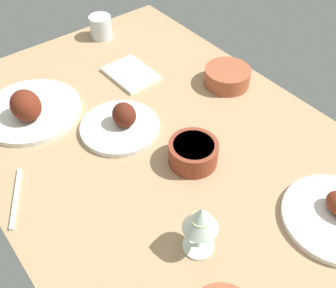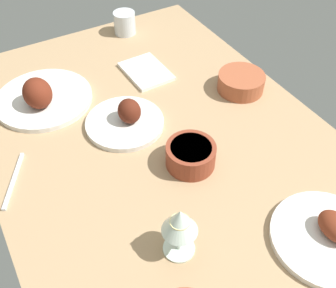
% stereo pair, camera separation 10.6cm
% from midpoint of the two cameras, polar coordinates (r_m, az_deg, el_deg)
% --- Properties ---
extents(dining_table, '(1.40, 0.90, 0.04)m').
position_cam_midpoint_polar(dining_table, '(1.09, -2.78, -1.61)').
color(dining_table, tan).
rests_on(dining_table, ground).
extents(plate_far_side, '(0.22, 0.22, 0.08)m').
position_cam_midpoint_polar(plate_far_side, '(1.13, -9.36, 2.72)').
color(plate_far_side, silver).
rests_on(plate_far_side, dining_table).
extents(plate_center_main, '(0.29, 0.29, 0.10)m').
position_cam_midpoint_polar(plate_center_main, '(1.24, -21.45, 4.54)').
color(plate_center_main, silver).
rests_on(plate_center_main, dining_table).
extents(bowl_cream, '(0.14, 0.14, 0.05)m').
position_cam_midpoint_polar(bowl_cream, '(1.28, 6.07, 9.49)').
color(bowl_cream, '#A35133').
rests_on(bowl_cream, dining_table).
extents(bowl_potatoes, '(0.13, 0.13, 0.06)m').
position_cam_midpoint_polar(bowl_potatoes, '(1.02, 0.64, -1.33)').
color(bowl_potatoes, brown).
rests_on(bowl_potatoes, dining_table).
extents(wine_glass, '(0.08, 0.08, 0.14)m').
position_cam_midpoint_polar(wine_glass, '(0.82, 0.92, -11.05)').
color(wine_glass, silver).
rests_on(wine_glass, dining_table).
extents(water_tumbler, '(0.08, 0.08, 0.08)m').
position_cam_midpoint_polar(water_tumbler, '(1.54, -11.57, 15.93)').
color(water_tumbler, silver).
rests_on(water_tumbler, dining_table).
extents(folded_napkin, '(0.17, 0.13, 0.01)m').
position_cam_midpoint_polar(folded_napkin, '(1.34, -7.59, 9.75)').
color(folded_napkin, white).
rests_on(folded_napkin, dining_table).
extents(fork_loose, '(0.16, 0.10, 0.01)m').
position_cam_midpoint_polar(fork_loose, '(1.05, -23.58, -7.16)').
color(fork_loose, silver).
rests_on(fork_loose, dining_table).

